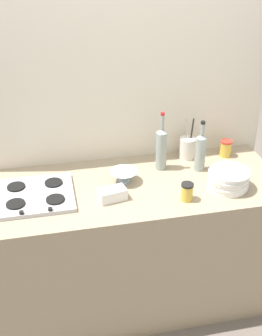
{
  "coord_description": "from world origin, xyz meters",
  "views": [
    {
      "loc": [
        -0.44,
        -2.12,
        2.3
      ],
      "look_at": [
        0.0,
        0.0,
        1.02
      ],
      "focal_mm": 47.06,
      "sensor_mm": 36.0,
      "label": 1
    }
  ],
  "objects_px": {
    "wine_bottle_mid_left": "(200,151)",
    "condiment_jar_rear": "(226,148)",
    "plate_stack": "(228,179)",
    "wine_bottle_leftmost": "(161,148)",
    "utensil_crock": "(187,148)",
    "mixing_bowl": "(124,176)",
    "condiment_jar_front": "(187,192)",
    "stovetop_hob": "(36,195)",
    "butter_dish": "(112,194)"
  },
  "relations": [
    {
      "from": "plate_stack",
      "to": "wine_bottle_mid_left",
      "type": "height_order",
      "value": "wine_bottle_mid_left"
    },
    {
      "from": "condiment_jar_front",
      "to": "mixing_bowl",
      "type": "bearing_deg",
      "value": 140.26
    },
    {
      "from": "plate_stack",
      "to": "wine_bottle_mid_left",
      "type": "relative_size",
      "value": 0.73
    },
    {
      "from": "wine_bottle_mid_left",
      "to": "condiment_jar_rear",
      "type": "xyz_separation_m",
      "value": [
        0.23,
        0.13,
        -0.07
      ]
    },
    {
      "from": "stovetop_hob",
      "to": "mixing_bowl",
      "type": "relative_size",
      "value": 2.59
    },
    {
      "from": "plate_stack",
      "to": "condiment_jar_rear",
      "type": "xyz_separation_m",
      "value": [
        0.13,
        0.36,
        -0.0
      ]
    },
    {
      "from": "stovetop_hob",
      "to": "mixing_bowl",
      "type": "xyz_separation_m",
      "value": [
        0.52,
        0.06,
        0.03
      ]
    },
    {
      "from": "butter_dish",
      "to": "utensil_crock",
      "type": "xyz_separation_m",
      "value": [
        0.56,
        0.38,
        0.04
      ]
    },
    {
      "from": "butter_dish",
      "to": "condiment_jar_front",
      "type": "xyz_separation_m",
      "value": [
        0.4,
        -0.09,
        0.02
      ]
    },
    {
      "from": "wine_bottle_leftmost",
      "to": "condiment_jar_front",
      "type": "bearing_deg",
      "value": -82.09
    },
    {
      "from": "utensil_crock",
      "to": "condiment_jar_rear",
      "type": "bearing_deg",
      "value": -6.7
    },
    {
      "from": "wine_bottle_leftmost",
      "to": "utensil_crock",
      "type": "distance_m",
      "value": 0.24
    },
    {
      "from": "stovetop_hob",
      "to": "mixing_bowl",
      "type": "distance_m",
      "value": 0.52
    },
    {
      "from": "stovetop_hob",
      "to": "mixing_bowl",
      "type": "height_order",
      "value": "mixing_bowl"
    },
    {
      "from": "plate_stack",
      "to": "condiment_jar_rear",
      "type": "relative_size",
      "value": 2.16
    },
    {
      "from": "mixing_bowl",
      "to": "condiment_jar_rear",
      "type": "height_order",
      "value": "condiment_jar_rear"
    },
    {
      "from": "plate_stack",
      "to": "butter_dish",
      "type": "distance_m",
      "value": 0.68
    },
    {
      "from": "stovetop_hob",
      "to": "butter_dish",
      "type": "bearing_deg",
      "value": -14.55
    },
    {
      "from": "condiment_jar_front",
      "to": "condiment_jar_rear",
      "type": "xyz_separation_m",
      "value": [
        0.4,
        0.43,
        0.0
      ]
    },
    {
      "from": "wine_bottle_mid_left",
      "to": "utensil_crock",
      "type": "height_order",
      "value": "wine_bottle_mid_left"
    },
    {
      "from": "wine_bottle_mid_left",
      "to": "condiment_jar_rear",
      "type": "relative_size",
      "value": 2.98
    },
    {
      "from": "wine_bottle_leftmost",
      "to": "condiment_jar_rear",
      "type": "relative_size",
      "value": 3.41
    },
    {
      "from": "condiment_jar_front",
      "to": "wine_bottle_leftmost",
      "type": "bearing_deg",
      "value": 97.91
    },
    {
      "from": "wine_bottle_mid_left",
      "to": "butter_dish",
      "type": "distance_m",
      "value": 0.63
    },
    {
      "from": "plate_stack",
      "to": "mixing_bowl",
      "type": "bearing_deg",
      "value": 162.34
    },
    {
      "from": "butter_dish",
      "to": "utensil_crock",
      "type": "relative_size",
      "value": 0.56
    },
    {
      "from": "wine_bottle_mid_left",
      "to": "mixing_bowl",
      "type": "bearing_deg",
      "value": -174.68
    },
    {
      "from": "wine_bottle_leftmost",
      "to": "condiment_jar_front",
      "type": "relative_size",
      "value": 3.61
    },
    {
      "from": "plate_stack",
      "to": "butter_dish",
      "type": "xyz_separation_m",
      "value": [
        -0.68,
        0.02,
        -0.02
      ]
    },
    {
      "from": "plate_stack",
      "to": "stovetop_hob",
      "type": "bearing_deg",
      "value": 173.47
    },
    {
      "from": "utensil_crock",
      "to": "condiment_jar_rear",
      "type": "relative_size",
      "value": 2.44
    },
    {
      "from": "plate_stack",
      "to": "mixing_bowl",
      "type": "height_order",
      "value": "plate_stack"
    },
    {
      "from": "stovetop_hob",
      "to": "condiment_jar_front",
      "type": "relative_size",
      "value": 4.08
    },
    {
      "from": "wine_bottle_leftmost",
      "to": "condiment_jar_rear",
      "type": "height_order",
      "value": "wine_bottle_leftmost"
    },
    {
      "from": "wine_bottle_mid_left",
      "to": "condiment_jar_front",
      "type": "bearing_deg",
      "value": -120.74
    },
    {
      "from": "butter_dish",
      "to": "condiment_jar_front",
      "type": "distance_m",
      "value": 0.41
    },
    {
      "from": "stovetop_hob",
      "to": "condiment_jar_rear",
      "type": "bearing_deg",
      "value": 10.93
    },
    {
      "from": "wine_bottle_leftmost",
      "to": "utensil_crock",
      "type": "bearing_deg",
      "value": 25.73
    },
    {
      "from": "plate_stack",
      "to": "wine_bottle_leftmost",
      "type": "height_order",
      "value": "wine_bottle_leftmost"
    },
    {
      "from": "plate_stack",
      "to": "butter_dish",
      "type": "height_order",
      "value": "plate_stack"
    },
    {
      "from": "utensil_crock",
      "to": "condiment_jar_rear",
      "type": "height_order",
      "value": "utensil_crock"
    },
    {
      "from": "stovetop_hob",
      "to": "condiment_jar_front",
      "type": "distance_m",
      "value": 0.85
    },
    {
      "from": "utensil_crock",
      "to": "wine_bottle_leftmost",
      "type": "bearing_deg",
      "value": -154.27
    },
    {
      "from": "wine_bottle_leftmost",
      "to": "utensil_crock",
      "type": "relative_size",
      "value": 1.4
    },
    {
      "from": "wine_bottle_mid_left",
      "to": "butter_dish",
      "type": "relative_size",
      "value": 2.16
    },
    {
      "from": "wine_bottle_leftmost",
      "to": "butter_dish",
      "type": "xyz_separation_m",
      "value": [
        -0.35,
        -0.28,
        -0.11
      ]
    },
    {
      "from": "plate_stack",
      "to": "condiment_jar_rear",
      "type": "bearing_deg",
      "value": 69.95
    },
    {
      "from": "wine_bottle_leftmost",
      "to": "condiment_jar_front",
      "type": "distance_m",
      "value": 0.38
    },
    {
      "from": "wine_bottle_mid_left",
      "to": "butter_dish",
      "type": "xyz_separation_m",
      "value": [
        -0.58,
        -0.21,
        -0.1
      ]
    },
    {
      "from": "stovetop_hob",
      "to": "wine_bottle_leftmost",
      "type": "relative_size",
      "value": 1.13
    }
  ]
}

